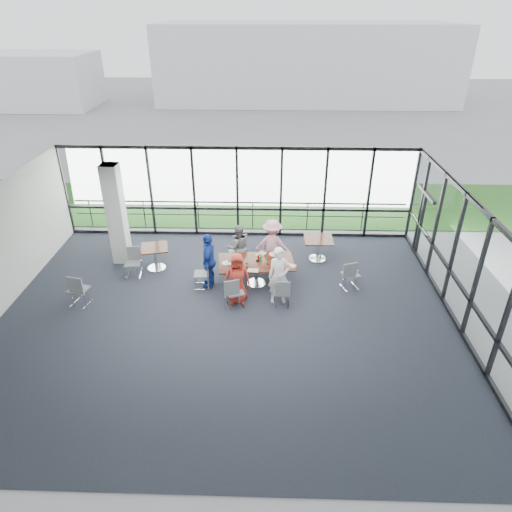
{
  "coord_description": "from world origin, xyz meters",
  "views": [
    {
      "loc": [
        1.09,
        -9.75,
        7.28
      ],
      "look_at": [
        0.75,
        1.41,
        1.1
      ],
      "focal_mm": 32.0,
      "sensor_mm": 36.0,
      "label": 1
    }
  ],
  "objects_px": {
    "diner_near_left": "(237,279)",
    "chair_spare_la": "(78,289)",
    "chair_spare_r": "(351,275)",
    "main_table": "(256,265)",
    "diner_far_left": "(238,247)",
    "chair_main_fr": "(267,254)",
    "diner_near_right": "(279,276)",
    "side_table_left": "(155,251)",
    "chair_spare_lb": "(132,263)",
    "diner_end": "(209,260)",
    "chair_main_nr": "(282,292)",
    "diner_far_right": "(272,245)",
    "chair_main_nl": "(235,292)",
    "side_table_right": "(318,242)",
    "chair_main_end": "(202,274)",
    "structural_column": "(116,215)",
    "chair_main_fl": "(237,252)"
  },
  "relations": [
    {
      "from": "main_table",
      "to": "side_table_right",
      "type": "height_order",
      "value": "same"
    },
    {
      "from": "diner_near_left",
      "to": "chair_spare_la",
      "type": "bearing_deg",
      "value": 178.49
    },
    {
      "from": "chair_main_end",
      "to": "chair_spare_lb",
      "type": "distance_m",
      "value": 2.24
    },
    {
      "from": "side_table_left",
      "to": "diner_near_right",
      "type": "height_order",
      "value": "diner_near_right"
    },
    {
      "from": "diner_end",
      "to": "chair_spare_r",
      "type": "xyz_separation_m",
      "value": [
        4.08,
        -0.01,
        -0.39
      ]
    },
    {
      "from": "chair_main_fl",
      "to": "chair_main_fr",
      "type": "height_order",
      "value": "chair_main_fl"
    },
    {
      "from": "diner_far_left",
      "to": "chair_main_fl",
      "type": "height_order",
      "value": "diner_far_left"
    },
    {
      "from": "chair_main_nr",
      "to": "side_table_left",
      "type": "bearing_deg",
      "value": 158.01
    },
    {
      "from": "diner_near_left",
      "to": "chair_main_end",
      "type": "distance_m",
      "value": 1.33
    },
    {
      "from": "chair_spare_r",
      "to": "chair_spare_lb",
      "type": "bearing_deg",
      "value": 155.65
    },
    {
      "from": "diner_end",
      "to": "chair_spare_r",
      "type": "relative_size",
      "value": 1.87
    },
    {
      "from": "diner_near_left",
      "to": "diner_end",
      "type": "bearing_deg",
      "value": 131.84
    },
    {
      "from": "diner_far_right",
      "to": "chair_spare_lb",
      "type": "distance_m",
      "value": 4.26
    },
    {
      "from": "side_table_right",
      "to": "chair_spare_r",
      "type": "height_order",
      "value": "chair_spare_r"
    },
    {
      "from": "main_table",
      "to": "diner_far_left",
      "type": "distance_m",
      "value": 1.06
    },
    {
      "from": "chair_main_nr",
      "to": "chair_main_end",
      "type": "height_order",
      "value": "chair_main_end"
    },
    {
      "from": "structural_column",
      "to": "chair_main_nr",
      "type": "bearing_deg",
      "value": -24.9
    },
    {
      "from": "side_table_right",
      "to": "chair_main_nr",
      "type": "relative_size",
      "value": 1.07
    },
    {
      "from": "chair_spare_r",
      "to": "chair_main_nl",
      "type": "bearing_deg",
      "value": 176.87
    },
    {
      "from": "structural_column",
      "to": "side_table_right",
      "type": "bearing_deg",
      "value": 2.32
    },
    {
      "from": "side_table_left",
      "to": "diner_far_left",
      "type": "xyz_separation_m",
      "value": [
        2.58,
        0.08,
        0.13
      ]
    },
    {
      "from": "diner_end",
      "to": "chair_main_nr",
      "type": "distance_m",
      "value": 2.33
    },
    {
      "from": "chair_main_fl",
      "to": "chair_spare_la",
      "type": "relative_size",
      "value": 1.01
    },
    {
      "from": "chair_spare_la",
      "to": "main_table",
      "type": "bearing_deg",
      "value": 27.08
    },
    {
      "from": "side_table_right",
      "to": "diner_end",
      "type": "relative_size",
      "value": 0.54
    },
    {
      "from": "diner_far_right",
      "to": "chair_main_nr",
      "type": "xyz_separation_m",
      "value": [
        0.28,
        -2.0,
        -0.4
      ]
    },
    {
      "from": "diner_far_left",
      "to": "chair_main_fl",
      "type": "xyz_separation_m",
      "value": [
        -0.05,
        0.15,
        -0.26
      ]
    },
    {
      "from": "side_table_left",
      "to": "chair_spare_lb",
      "type": "bearing_deg",
      "value": -140.75
    },
    {
      "from": "chair_main_end",
      "to": "chair_main_nl",
      "type": "bearing_deg",
      "value": 45.16
    },
    {
      "from": "side_table_right",
      "to": "chair_spare_lb",
      "type": "xyz_separation_m",
      "value": [
        -5.68,
        -1.22,
        -0.2
      ]
    },
    {
      "from": "chair_main_fr",
      "to": "chair_main_nl",
      "type": "bearing_deg",
      "value": 48.11
    },
    {
      "from": "diner_far_right",
      "to": "chair_spare_lb",
      "type": "xyz_separation_m",
      "value": [
        -4.2,
        -0.6,
        -0.38
      ]
    },
    {
      "from": "main_table",
      "to": "chair_spare_lb",
      "type": "bearing_deg",
      "value": 168.91
    },
    {
      "from": "diner_near_left",
      "to": "main_table",
      "type": "bearing_deg",
      "value": 57.35
    },
    {
      "from": "diner_end",
      "to": "main_table",
      "type": "bearing_deg",
      "value": 99.82
    },
    {
      "from": "diner_near_right",
      "to": "chair_spare_la",
      "type": "bearing_deg",
      "value": 178.35
    },
    {
      "from": "chair_spare_r",
      "to": "structural_column",
      "type": "bearing_deg",
      "value": 148.34
    },
    {
      "from": "chair_spare_la",
      "to": "chair_spare_r",
      "type": "xyz_separation_m",
      "value": [
        7.54,
        1.06,
        -0.03
      ]
    },
    {
      "from": "chair_main_fr",
      "to": "chair_spare_r",
      "type": "height_order",
      "value": "chair_spare_r"
    },
    {
      "from": "side_table_left",
      "to": "chair_main_nl",
      "type": "distance_m",
      "value": 3.27
    },
    {
      "from": "main_table",
      "to": "chair_main_nr",
      "type": "height_order",
      "value": "chair_main_nr"
    },
    {
      "from": "diner_near_left",
      "to": "chair_spare_r",
      "type": "height_order",
      "value": "diner_near_left"
    },
    {
      "from": "main_table",
      "to": "side_table_left",
      "type": "bearing_deg",
      "value": 159.57
    },
    {
      "from": "chair_main_nl",
      "to": "main_table",
      "type": "bearing_deg",
      "value": 45.86
    },
    {
      "from": "diner_far_right",
      "to": "side_table_right",
      "type": "bearing_deg",
      "value": -151.78
    },
    {
      "from": "diner_end",
      "to": "chair_main_nr",
      "type": "relative_size",
      "value": 1.99
    },
    {
      "from": "side_table_right",
      "to": "diner_far_left",
      "type": "bearing_deg",
      "value": -165.23
    },
    {
      "from": "chair_main_nr",
      "to": "chair_main_fl",
      "type": "distance_m",
      "value": 2.51
    },
    {
      "from": "diner_end",
      "to": "chair_spare_la",
      "type": "relative_size",
      "value": 1.76
    },
    {
      "from": "chair_spare_lb",
      "to": "diner_far_left",
      "type": "bearing_deg",
      "value": -176.73
    }
  ]
}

